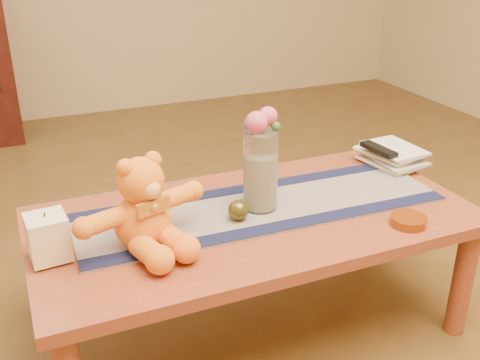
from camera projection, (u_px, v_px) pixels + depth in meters
name	position (u px, v px, depth m)	size (l,w,h in m)	color
floor	(253.00, 327.00, 1.99)	(5.50, 5.50, 0.00)	#513617
coffee_table_top	(254.00, 220.00, 1.82)	(1.40, 0.70, 0.04)	maroon
table_leg_fr	(463.00, 281.00, 1.90)	(0.07, 0.07, 0.41)	maroon
table_leg_bl	(47.00, 276.00, 1.92)	(0.07, 0.07, 0.41)	maroon
table_leg_br	(363.00, 208.00, 2.38)	(0.07, 0.07, 0.41)	maroon
persian_runner	(261.00, 207.00, 1.84)	(1.20, 0.35, 0.01)	#1D1C4F
runner_border_near	(281.00, 226.00, 1.72)	(1.20, 0.06, 0.00)	#121537
runner_border_far	(245.00, 188.00, 1.96)	(1.20, 0.06, 0.00)	#121537
teddy_bear	(142.00, 203.00, 1.57)	(0.38, 0.31, 0.26)	orange
pillar_candle	(48.00, 237.00, 1.53)	(0.11, 0.11, 0.13)	#F8DFB7
candle_wick	(44.00, 215.00, 1.51)	(0.00, 0.00, 0.01)	black
glass_vase	(260.00, 170.00, 1.78)	(0.11, 0.11, 0.26)	silver
potpourri_fill	(260.00, 182.00, 1.80)	(0.09, 0.09, 0.18)	beige
rose_left	(257.00, 123.00, 1.70)	(0.07, 0.07, 0.07)	#D34A6E
rose_right	(268.00, 116.00, 1.72)	(0.06, 0.06, 0.06)	#D34A6E
blue_flower_back	(259.00, 119.00, 1.75)	(0.04, 0.04, 0.04)	#5257B3
blue_flower_side	(249.00, 125.00, 1.73)	(0.04, 0.04, 0.04)	#5257B3
leaf_sprig	(276.00, 126.00, 1.72)	(0.03, 0.03, 0.03)	#33662D
bronze_ball	(238.00, 210.00, 1.75)	(0.07, 0.07, 0.07)	#464217
book_bottom	(375.00, 167.00, 2.13)	(0.17, 0.22, 0.02)	#F1E7BA
book_lower	(377.00, 162.00, 2.13)	(0.16, 0.22, 0.02)	#F1E7BA
book_upper	(374.00, 158.00, 2.12)	(0.17, 0.22, 0.02)	#F1E7BA
book_top	(378.00, 153.00, 2.11)	(0.16, 0.22, 0.02)	#F1E7BA
tv_remote	(379.00, 149.00, 2.10)	(0.04, 0.16, 0.02)	black
amber_dish	(408.00, 221.00, 1.74)	(0.11, 0.11, 0.03)	#BF5914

